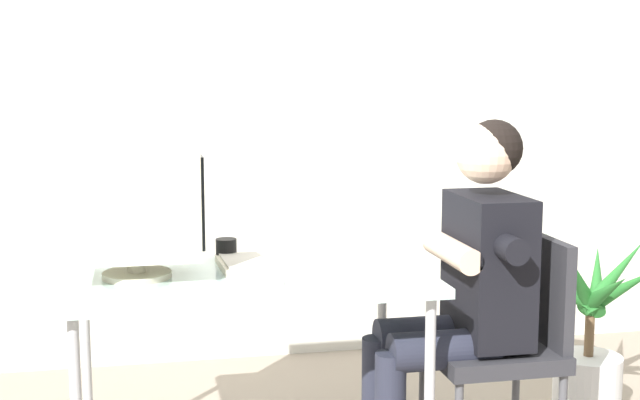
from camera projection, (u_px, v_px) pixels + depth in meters
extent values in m
cube|color=silver|center=(270.00, 59.00, 4.36)|extent=(8.00, 0.10, 3.00)
cylinder|color=#B7B7BC|center=(429.00, 400.00, 2.95)|extent=(0.04, 0.04, 0.72)
cylinder|color=#B7B7BC|center=(87.00, 367.00, 3.28)|extent=(0.04, 0.04, 0.72)
cylinder|color=#B7B7BC|center=(382.00, 347.00, 3.51)|extent=(0.04, 0.04, 0.72)
cube|color=silver|center=(248.00, 279.00, 3.06)|extent=(1.25, 0.70, 0.03)
cylinder|color=beige|center=(137.00, 275.00, 3.00)|extent=(0.23, 0.23, 0.02)
cylinder|color=beige|center=(137.00, 264.00, 2.99)|extent=(0.06, 0.06, 0.06)
cube|color=beige|center=(135.00, 201.00, 2.96)|extent=(0.42, 0.33, 0.38)
cube|color=black|center=(200.00, 199.00, 3.01)|extent=(0.01, 0.28, 0.31)
cube|color=beige|center=(245.00, 270.00, 3.07)|extent=(0.18, 0.45, 0.02)
cube|color=beige|center=(245.00, 265.00, 3.07)|extent=(0.16, 0.40, 0.01)
cylinder|color=#4C4C51|center=(423.00, 396.00, 3.42)|extent=(0.03, 0.03, 0.40)
cylinder|color=#4C4C51|center=(516.00, 389.00, 3.50)|extent=(0.03, 0.03, 0.40)
cube|color=#2D2D33|center=(491.00, 352.00, 3.24)|extent=(0.45, 0.45, 0.06)
cube|color=#2D2D33|center=(544.00, 289.00, 3.25)|extent=(0.04, 0.40, 0.39)
cube|color=black|center=(488.00, 268.00, 3.19)|extent=(0.22, 0.39, 0.53)
sphere|color=beige|center=(486.00, 154.00, 3.12)|extent=(0.21, 0.21, 0.21)
sphere|color=black|center=(494.00, 148.00, 3.13)|extent=(0.20, 0.20, 0.20)
cylinder|color=#262838|center=(444.00, 350.00, 3.10)|extent=(0.39, 0.14, 0.14)
cylinder|color=#262838|center=(427.00, 335.00, 3.27)|extent=(0.39, 0.14, 0.14)
cylinder|color=#262838|center=(376.00, 400.00, 3.27)|extent=(0.11, 0.11, 0.48)
cylinder|color=black|center=(509.00, 249.00, 2.95)|extent=(0.09, 0.14, 0.09)
cylinder|color=black|center=(461.00, 226.00, 3.38)|extent=(0.09, 0.14, 0.09)
cylinder|color=beige|center=(452.00, 251.00, 3.15)|extent=(0.09, 0.39, 0.09)
cylinder|color=silver|center=(587.00, 384.00, 3.75)|extent=(0.29, 0.29, 0.25)
cylinder|color=brown|center=(590.00, 329.00, 3.72)|extent=(0.04, 0.04, 0.23)
cone|color=#256C29|center=(615.00, 275.00, 3.72)|extent=(0.34, 0.11, 0.34)
cone|color=#256C29|center=(597.00, 278.00, 3.81)|extent=(0.26, 0.34, 0.30)
cone|color=#256C29|center=(576.00, 281.00, 3.83)|extent=(0.09, 0.39, 0.23)
cone|color=#256C29|center=(570.00, 271.00, 3.75)|extent=(0.22, 0.28, 0.37)
cone|color=#256C29|center=(559.00, 289.00, 3.67)|extent=(0.39, 0.11, 0.24)
cone|color=#256C29|center=(580.00, 284.00, 3.60)|extent=(0.30, 0.26, 0.35)
cone|color=#256C29|center=(605.00, 293.00, 3.56)|extent=(0.11, 0.38, 0.28)
cone|color=#256C29|center=(622.00, 289.00, 3.60)|extent=(0.24, 0.34, 0.32)
cylinder|color=black|center=(226.00, 250.00, 3.27)|extent=(0.08, 0.08, 0.08)
torus|color=black|center=(225.00, 247.00, 3.31)|extent=(0.06, 0.01, 0.06)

